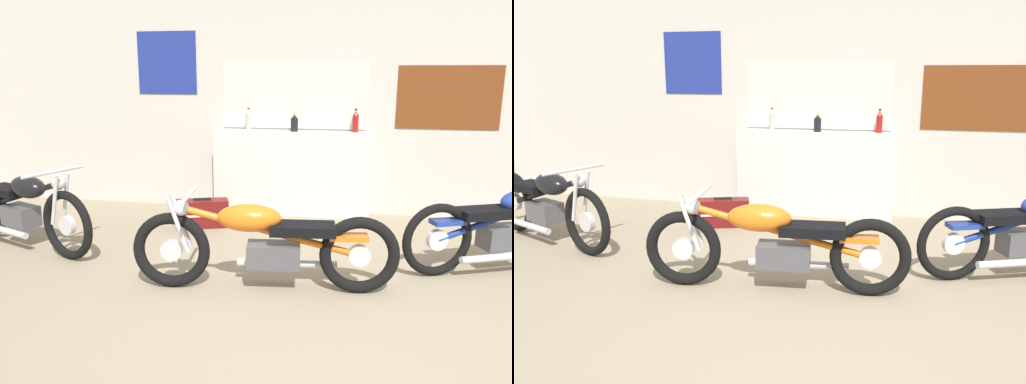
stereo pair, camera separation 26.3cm
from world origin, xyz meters
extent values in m
plane|color=gray|center=(0.00, 0.00, 0.00)|extent=(24.00, 24.00, 0.00)
cube|color=beige|center=(0.00, 3.15, 1.40)|extent=(10.00, 0.06, 2.80)
cube|color=silver|center=(-0.51, 3.11, 1.46)|extent=(1.72, 0.01, 0.75)
cube|color=beige|center=(-0.51, 3.11, 1.46)|extent=(1.78, 0.01, 0.81)
cube|color=brown|center=(1.29, 3.11, 1.44)|extent=(1.16, 0.01, 0.73)
cube|color=navy|center=(-2.12, 3.11, 1.84)|extent=(0.77, 0.01, 0.77)
cube|color=silver|center=(-0.51, 2.97, 0.52)|extent=(1.91, 0.28, 1.03)
cylinder|color=#B7B2A8|center=(-1.05, 2.99, 1.13)|extent=(0.07, 0.07, 0.20)
cone|color=#B7B2A8|center=(-1.05, 2.99, 1.26)|extent=(0.06, 0.06, 0.05)
cylinder|color=red|center=(-1.05, 2.99, 1.29)|extent=(0.03, 0.03, 0.02)
cylinder|color=black|center=(-0.47, 2.94, 1.11)|extent=(0.09, 0.09, 0.16)
cone|color=black|center=(-0.47, 2.94, 1.21)|extent=(0.07, 0.07, 0.04)
cylinder|color=gold|center=(-0.47, 2.94, 1.24)|extent=(0.04, 0.04, 0.02)
cylinder|color=maroon|center=(0.25, 3.01, 1.13)|extent=(0.07, 0.07, 0.20)
cone|color=maroon|center=(0.25, 3.01, 1.26)|extent=(0.06, 0.06, 0.06)
cylinder|color=black|center=(0.25, 3.01, 1.30)|extent=(0.03, 0.03, 0.02)
torus|color=black|center=(-2.38, 1.01, 0.33)|extent=(0.65, 0.32, 0.66)
cylinder|color=silver|center=(-2.38, 1.01, 0.33)|extent=(0.19, 0.12, 0.19)
cube|color=#4C4C51|center=(-3.05, 1.27, 0.32)|extent=(0.42, 0.34, 0.20)
cylinder|color=black|center=(-3.05, 1.27, 0.52)|extent=(1.14, 0.49, 0.43)
ellipsoid|color=black|center=(-2.90, 1.21, 0.63)|extent=(0.50, 0.39, 0.22)
cube|color=black|center=(-3.24, 1.35, 0.55)|extent=(0.50, 0.39, 0.08)
cylinder|color=silver|center=(-2.42, 1.09, 0.58)|extent=(0.16, 0.09, 0.49)
cylinder|color=silver|center=(-2.46, 0.98, 0.58)|extent=(0.16, 0.09, 0.49)
cylinder|color=silver|center=(-2.50, 1.06, 0.83)|extent=(0.26, 0.61, 0.03)
sphere|color=silver|center=(-2.45, 1.03, 0.73)|extent=(0.13, 0.13, 0.13)
cylinder|color=silver|center=(-3.19, 1.18, 0.18)|extent=(0.70, 0.32, 0.06)
torus|color=black|center=(0.96, 1.23, 0.32)|extent=(0.63, 0.32, 0.65)
cylinder|color=silver|center=(0.96, 1.23, 0.32)|extent=(0.19, 0.12, 0.18)
cube|color=#4C4C51|center=(1.56, 1.48, 0.31)|extent=(0.46, 0.36, 0.20)
cylinder|color=navy|center=(1.56, 1.48, 0.51)|extent=(1.23, 0.55, 0.42)
cube|color=black|center=(1.36, 1.39, 0.54)|extent=(0.54, 0.41, 0.08)
cube|color=navy|center=(1.04, 1.26, 0.48)|extent=(0.32, 0.24, 0.04)
cylinder|color=silver|center=(1.52, 1.31, 0.18)|extent=(0.75, 0.36, 0.06)
torus|color=black|center=(-1.20, 0.59, 0.32)|extent=(0.64, 0.16, 0.63)
cylinder|color=silver|center=(-1.20, 0.59, 0.32)|extent=(0.18, 0.08, 0.17)
torus|color=black|center=(0.30, 0.75, 0.32)|extent=(0.64, 0.16, 0.63)
cylinder|color=silver|center=(0.30, 0.75, 0.32)|extent=(0.18, 0.08, 0.17)
cube|color=#4C4C51|center=(-0.37, 0.68, 0.30)|extent=(0.44, 0.26, 0.19)
cylinder|color=orange|center=(-0.37, 0.68, 0.49)|extent=(1.37, 0.20, 0.40)
ellipsoid|color=orange|center=(-0.57, 0.65, 0.61)|extent=(0.54, 0.29, 0.22)
cube|color=black|center=(-0.15, 0.70, 0.53)|extent=(0.54, 0.29, 0.08)
cube|color=orange|center=(0.21, 0.74, 0.47)|extent=(0.32, 0.17, 0.04)
cylinder|color=silver|center=(-1.12, 0.53, 0.55)|extent=(0.18, 0.06, 0.45)
cylinder|color=silver|center=(-1.13, 0.65, 0.55)|extent=(0.18, 0.06, 0.45)
cylinder|color=silver|center=(-1.05, 0.60, 0.78)|extent=(0.10, 0.64, 0.03)
sphere|color=silver|center=(-1.11, 0.60, 0.68)|extent=(0.13, 0.13, 0.13)
cylinder|color=silver|center=(-0.28, 0.83, 0.17)|extent=(0.83, 0.15, 0.06)
cube|color=maroon|center=(-1.43, 2.21, 0.16)|extent=(0.62, 0.39, 0.31)
cube|color=silver|center=(-1.40, 2.11, 0.16)|extent=(0.48, 0.17, 0.02)
cube|color=black|center=(-1.43, 2.21, 0.33)|extent=(0.20, 0.09, 0.02)
camera|label=1|loc=(0.18, -3.05, 1.73)|focal=35.00mm
camera|label=2|loc=(0.44, -3.00, 1.73)|focal=35.00mm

